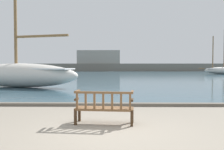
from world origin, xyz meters
TOP-DOWN VIEW (x-y plane):
  - ground_plane at (0.00, 0.00)m, footprint 160.00×160.00m
  - harbor_water at (0.00, 44.00)m, footprint 100.00×80.00m
  - quay_edge_kerb at (0.00, 3.85)m, footprint 40.00×0.30m
  - park_bench at (-0.16, 0.79)m, footprint 1.64×0.67m
  - sailboat_outer_starboard at (-6.72, 11.50)m, footprint 9.26×4.39m
  - far_breakwater at (-0.94, 60.29)m, footprint 58.08×2.40m

SIDE VIEW (x-z plane):
  - ground_plane at x=0.00m, z-range 0.00..0.00m
  - harbor_water at x=0.00m, z-range 0.00..0.08m
  - quay_edge_kerb at x=0.00m, z-range 0.00..0.12m
  - park_bench at x=-0.16m, z-range 0.01..0.93m
  - sailboat_outer_starboard at x=-6.72m, z-range -4.97..7.11m
  - far_breakwater at x=-0.94m, z-range -1.16..4.46m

